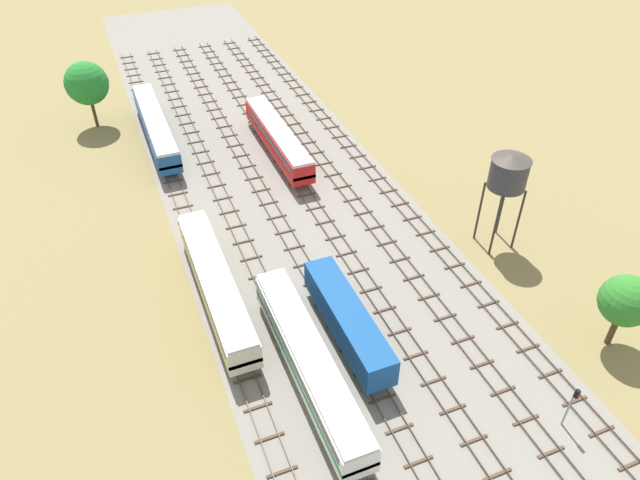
{
  "coord_description": "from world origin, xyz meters",
  "views": [
    {
      "loc": [
        -17.89,
        9.4,
        39.54
      ],
      "look_at": [
        0.0,
        54.03,
        1.5
      ],
      "focal_mm": 32.69,
      "sensor_mm": 36.0,
      "label": 1
    }
  ],
  "objects_px": {
    "freight_boxcar_centre_left_near": "(347,320)",
    "passenger_coach_far_left_far": "(155,126)",
    "diesel_railcar_left_nearest": "(309,361)",
    "diesel_railcar_centre_midfar": "(278,138)",
    "diesel_railcar_far_left_mid": "(216,283)",
    "water_tower": "(509,173)",
    "signal_post_nearest": "(572,402)"
  },
  "relations": [
    {
      "from": "diesel_railcar_left_nearest",
      "to": "diesel_railcar_centre_midfar",
      "type": "distance_m",
      "value": 37.88
    },
    {
      "from": "diesel_railcar_far_left_mid",
      "to": "diesel_railcar_centre_midfar",
      "type": "bearing_deg",
      "value": 59.75
    },
    {
      "from": "passenger_coach_far_left_far",
      "to": "water_tower",
      "type": "bearing_deg",
      "value": -50.18
    },
    {
      "from": "diesel_railcar_centre_midfar",
      "to": "passenger_coach_far_left_far",
      "type": "relative_size",
      "value": 0.93
    },
    {
      "from": "water_tower",
      "to": "freight_boxcar_centre_left_near",
      "type": "bearing_deg",
      "value": -161.5
    },
    {
      "from": "water_tower",
      "to": "signal_post_nearest",
      "type": "height_order",
      "value": "water_tower"
    },
    {
      "from": "freight_boxcar_centre_left_near",
      "to": "signal_post_nearest",
      "type": "xyz_separation_m",
      "value": [
        12.0,
        -14.46,
        0.47
      ]
    },
    {
      "from": "water_tower",
      "to": "diesel_railcar_left_nearest",
      "type": "bearing_deg",
      "value": -158.28
    },
    {
      "from": "diesel_railcar_far_left_mid",
      "to": "water_tower",
      "type": "distance_m",
      "value": 30.72
    },
    {
      "from": "freight_boxcar_centre_left_near",
      "to": "diesel_railcar_centre_midfar",
      "type": "height_order",
      "value": "diesel_railcar_centre_midfar"
    },
    {
      "from": "water_tower",
      "to": "signal_post_nearest",
      "type": "distance_m",
      "value": 23.65
    },
    {
      "from": "diesel_railcar_left_nearest",
      "to": "diesel_railcar_centre_midfar",
      "type": "height_order",
      "value": "same"
    },
    {
      "from": "diesel_railcar_centre_midfar",
      "to": "signal_post_nearest",
      "type": "xyz_separation_m",
      "value": [
        7.2,
        -47.88,
        0.32
      ]
    },
    {
      "from": "diesel_railcar_left_nearest",
      "to": "water_tower",
      "type": "height_order",
      "value": "water_tower"
    },
    {
      "from": "diesel_railcar_centre_midfar",
      "to": "passenger_coach_far_left_far",
      "type": "distance_m",
      "value": 17.2
    },
    {
      "from": "freight_boxcar_centre_left_near",
      "to": "passenger_coach_far_left_far",
      "type": "xyz_separation_m",
      "value": [
        -9.61,
        42.82,
        0.16
      ]
    },
    {
      "from": "diesel_railcar_left_nearest",
      "to": "water_tower",
      "type": "relative_size",
      "value": 1.89
    },
    {
      "from": "diesel_railcar_left_nearest",
      "to": "signal_post_nearest",
      "type": "height_order",
      "value": "signal_post_nearest"
    },
    {
      "from": "water_tower",
      "to": "passenger_coach_far_left_far",
      "type": "bearing_deg",
      "value": 129.82
    },
    {
      "from": "freight_boxcar_centre_left_near",
      "to": "water_tower",
      "type": "bearing_deg",
      "value": 18.5
    },
    {
      "from": "diesel_railcar_left_nearest",
      "to": "freight_boxcar_centre_left_near",
      "type": "distance_m",
      "value": 5.79
    },
    {
      "from": "passenger_coach_far_left_far",
      "to": "diesel_railcar_centre_midfar",
      "type": "bearing_deg",
      "value": -33.12
    },
    {
      "from": "freight_boxcar_centre_left_near",
      "to": "diesel_railcar_far_left_mid",
      "type": "xyz_separation_m",
      "value": [
        -9.61,
        8.72,
        0.15
      ]
    },
    {
      "from": "diesel_railcar_far_left_mid",
      "to": "passenger_coach_far_left_far",
      "type": "relative_size",
      "value": 0.93
    },
    {
      "from": "diesel_railcar_centre_midfar",
      "to": "diesel_railcar_left_nearest",
      "type": "bearing_deg",
      "value": -104.69
    },
    {
      "from": "diesel_railcar_left_nearest",
      "to": "water_tower",
      "type": "xyz_separation_m",
      "value": [
        25.21,
        10.04,
        6.3
      ]
    },
    {
      "from": "diesel_railcar_left_nearest",
      "to": "diesel_railcar_far_left_mid",
      "type": "relative_size",
      "value": 1.0
    },
    {
      "from": "passenger_coach_far_left_far",
      "to": "signal_post_nearest",
      "type": "distance_m",
      "value": 61.22
    },
    {
      "from": "diesel_railcar_far_left_mid",
      "to": "passenger_coach_far_left_far",
      "type": "distance_m",
      "value": 34.1
    },
    {
      "from": "diesel_railcar_centre_midfar",
      "to": "passenger_coach_far_left_far",
      "type": "xyz_separation_m",
      "value": [
        -14.41,
        9.4,
        0.02
      ]
    },
    {
      "from": "diesel_railcar_far_left_mid",
      "to": "freight_boxcar_centre_left_near",
      "type": "bearing_deg",
      "value": -42.22
    },
    {
      "from": "freight_boxcar_centre_left_near",
      "to": "diesel_railcar_centre_midfar",
      "type": "xyz_separation_m",
      "value": [
        4.8,
        33.42,
        0.15
      ]
    }
  ]
}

